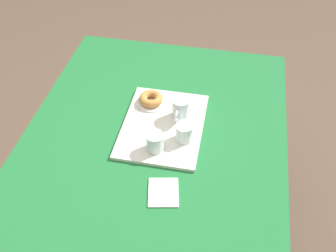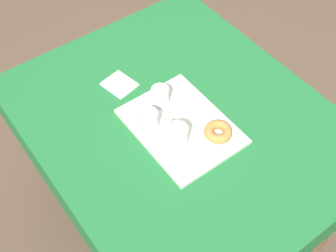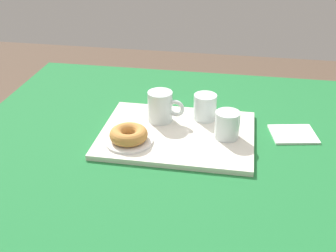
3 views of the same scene
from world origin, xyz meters
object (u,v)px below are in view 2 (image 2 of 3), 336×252
dining_table (180,135)px  serving_tray (181,126)px  tea_mug_left (178,136)px  water_glass_far (160,96)px  water_glass_near (149,120)px  donut_plate_left (218,135)px  sugar_donut_left (218,132)px  paper_napkin (119,84)px

dining_table → serving_tray: 0.12m
tea_mug_left → dining_table: bearing=137.4°
water_glass_far → dining_table: bearing=12.1°
water_glass_near → water_glass_far: size_ratio=1.00×
donut_plate_left → sugar_donut_left: bearing=90.0°
dining_table → donut_plate_left: (0.16, 0.05, 0.12)m
water_glass_far → paper_napkin: bearing=-159.4°
dining_table → serving_tray: size_ratio=3.00×
dining_table → water_glass_near: 0.20m
dining_table → sugar_donut_left: size_ratio=12.39×
sugar_donut_left → paper_napkin: bearing=-162.0°
dining_table → water_glass_far: (-0.10, -0.02, 0.15)m
dining_table → serving_tray: bearing=-34.8°
serving_tray → water_glass_far: water_glass_far is taller
serving_tray → water_glass_far: 0.15m
water_glass_near → sugar_donut_left: 0.26m
serving_tray → paper_napkin: size_ratio=3.44×
dining_table → water_glass_near: size_ratio=16.79×
serving_tray → water_glass_near: 0.13m
serving_tray → tea_mug_left: bearing=-46.6°
serving_tray → paper_napkin: serving_tray is taller
tea_mug_left → water_glass_near: 0.13m
water_glass_near → paper_napkin: (-0.26, 0.03, -0.05)m
dining_table → serving_tray: (0.04, -0.03, 0.11)m
serving_tray → paper_napkin: 0.34m
tea_mug_left → sugar_donut_left: tea_mug_left is taller
paper_napkin → serving_tray: bearing=11.7°
tea_mug_left → sugar_donut_left: size_ratio=1.07×
dining_table → water_glass_far: bearing=-167.9°
water_glass_far → paper_napkin: water_glass_far is taller
serving_tray → sugar_donut_left: 0.15m
water_glass_near → donut_plate_left: water_glass_near is taller
serving_tray → sugar_donut_left: size_ratio=4.14×
dining_table → tea_mug_left: bearing=-42.6°
dining_table → donut_plate_left: size_ratio=9.88×
water_glass_near → sugar_donut_left: (0.19, 0.18, -0.01)m
donut_plate_left → paper_napkin: (-0.45, -0.15, -0.02)m
water_glass_far → sugar_donut_left: water_glass_far is taller
dining_table → sugar_donut_left: bearing=18.5°
dining_table → water_glass_near: bearing=-104.3°
dining_table → water_glass_far: size_ratio=16.79×
serving_tray → water_glass_near: (-0.07, -0.10, 0.04)m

